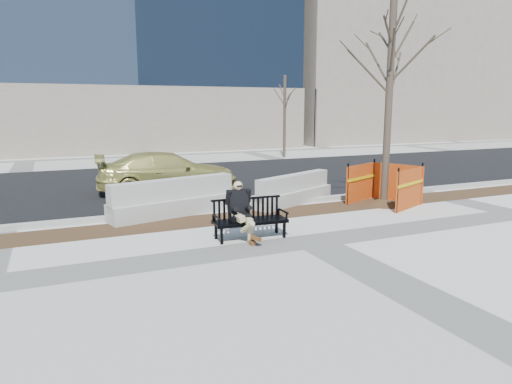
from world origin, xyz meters
The scene contains 11 objects.
ground centered at (0.00, 0.00, 0.00)m, with size 120.00×120.00×0.00m, color beige.
mulch_strip centered at (0.00, 2.60, 0.00)m, with size 40.00×1.20×0.02m, color #47301C.
asphalt_street centered at (0.00, 8.80, 0.00)m, with size 60.00×10.40×0.01m, color black.
curb centered at (0.00, 3.55, 0.06)m, with size 60.00×0.25×0.12m, color #9E9B93.
bench centered at (-1.11, 0.72, 0.00)m, with size 1.62×0.58×0.86m, color black, non-canonical shape.
seated_man centered at (-1.33, 0.77, 0.00)m, with size 0.53×0.89×1.24m, color black, non-canonical shape.
tree_fence centered at (3.75, 2.34, 0.00)m, with size 2.42×2.42×6.05m, color orange, non-canonical shape.
sedan centered at (-1.44, 6.87, 0.00)m, with size 1.84×4.54×1.32m, color #A19A4A.
jersey_barrier_left centered at (-2.09, 3.46, 0.00)m, with size 3.39×0.68×0.97m, color #A6A39B, non-canonical shape.
jersey_barrier_right centered at (1.46, 3.55, 0.00)m, with size 3.01×0.60×0.86m, color #A7A49C, non-canonical shape.
far_tree_right centered at (6.98, 14.89, 0.00)m, with size 1.79×1.79×4.83m, color #4D3E32, non-canonical shape.
Camera 1 is at (-4.85, -8.09, 2.78)m, focal length 32.46 mm.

